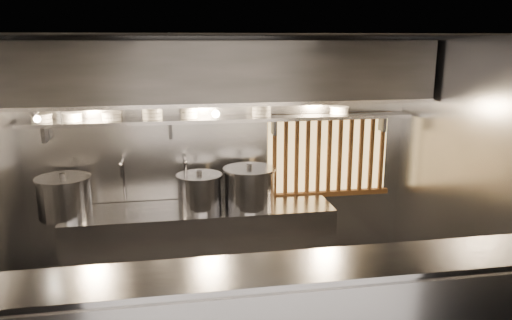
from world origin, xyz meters
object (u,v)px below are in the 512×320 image
object	(u,v)px
pendant_bulb	(216,114)
heat_lamp	(34,113)
stock_pot_right	(249,187)
stock_pot_left	(64,197)
stock_pot_mid	(200,192)

from	to	relation	value
pendant_bulb	heat_lamp	bearing A→B (deg)	-169.00
heat_lamp	stock_pot_right	xyz separation A→B (m)	(2.15, 0.25, -0.94)
stock_pot_left	stock_pot_right	size ratio (longest dim) A/B	1.13
pendant_bulb	stock_pot_left	distance (m)	1.85
stock_pot_mid	stock_pot_right	bearing A→B (deg)	-1.16
stock_pot_mid	stock_pot_right	distance (m)	0.56
stock_pot_left	pendant_bulb	bearing A→B (deg)	2.69
heat_lamp	stock_pot_mid	xyz separation A→B (m)	(1.59, 0.26, -0.96)
heat_lamp	pendant_bulb	xyz separation A→B (m)	(1.80, 0.35, -0.11)
pendant_bulb	stock_pot_left	size ratio (longest dim) A/B	0.24
stock_pot_mid	pendant_bulb	bearing A→B (deg)	23.57
heat_lamp	stock_pot_right	size ratio (longest dim) A/B	0.51
stock_pot_left	stock_pot_mid	xyz separation A→B (m)	(1.44, -0.01, -0.02)
stock_pot_mid	stock_pot_left	bearing A→B (deg)	179.51
heat_lamp	stock_pot_left	xyz separation A→B (m)	(0.15, 0.27, -0.95)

